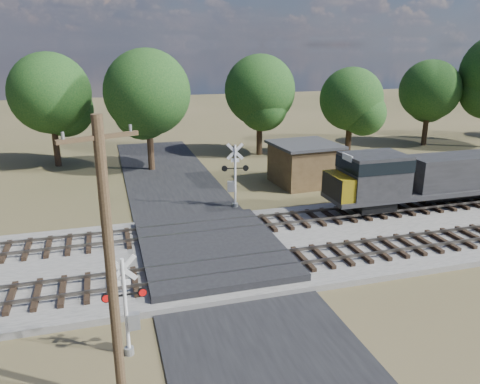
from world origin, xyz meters
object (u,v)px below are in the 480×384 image
object	(u,v)px
crossing_signal_near	(129,314)
utility_pole	(110,265)
crossing_signal_far	(234,181)
equipment_shed	(304,163)

from	to	relation	value
crossing_signal_near	utility_pole	bearing A→B (deg)	-102.72
crossing_signal_near	crossing_signal_far	distance (m)	15.68
crossing_signal_near	crossing_signal_far	bearing A→B (deg)	58.59
crossing_signal_near	equipment_shed	world-z (taller)	crossing_signal_near
crossing_signal_near	crossing_signal_far	world-z (taller)	crossing_signal_far
utility_pole	crossing_signal_far	bearing A→B (deg)	41.58
crossing_signal_far	utility_pole	bearing A→B (deg)	74.92
crossing_signal_far	crossing_signal_near	bearing A→B (deg)	72.48
utility_pole	crossing_signal_near	bearing A→B (deg)	57.83
crossing_signal_near	utility_pole	xyz separation A→B (m)	(-0.42, -2.35, 3.03)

